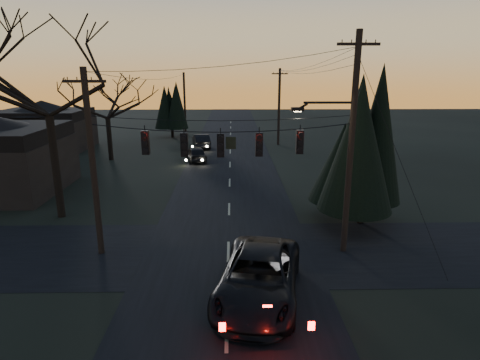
{
  "coord_description": "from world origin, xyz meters",
  "views": [
    {
      "loc": [
        0.21,
        -7.47,
        8.4
      ],
      "look_at": [
        0.54,
        9.0,
        3.82
      ],
      "focal_mm": 30.0,
      "sensor_mm": 36.0,
      "label": 1
    }
  ],
  "objects_px": {
    "utility_pole_far_r": "(278,145)",
    "sedan_oncoming_b": "(201,141)",
    "utility_pole_far_l": "(186,134)",
    "bare_tree_left": "(44,71)",
    "utility_pole_left": "(102,253)",
    "sedan_oncoming_a": "(196,154)",
    "utility_pole_right": "(343,251)",
    "suv_near": "(259,277)",
    "evergreen_right": "(367,143)"
  },
  "relations": [
    {
      "from": "utility_pole_far_r",
      "to": "sedan_oncoming_b",
      "type": "xyz_separation_m",
      "value": [
        -8.7,
        -1.8,
        0.75
      ]
    },
    {
      "from": "utility_pole_far_l",
      "to": "sedan_oncoming_b",
      "type": "xyz_separation_m",
      "value": [
        2.8,
        -9.8,
        0.75
      ]
    },
    {
      "from": "suv_near",
      "to": "bare_tree_left",
      "type": "bearing_deg",
      "value": 151.71
    },
    {
      "from": "sedan_oncoming_a",
      "to": "utility_pole_far_r",
      "type": "bearing_deg",
      "value": -148.93
    },
    {
      "from": "utility_pole_right",
      "to": "suv_near",
      "type": "height_order",
      "value": "utility_pole_right"
    },
    {
      "from": "utility_pole_far_r",
      "to": "utility_pole_far_l",
      "type": "bearing_deg",
      "value": 145.18
    },
    {
      "from": "bare_tree_left",
      "to": "evergreen_right",
      "type": "xyz_separation_m",
      "value": [
        17.3,
        -1.29,
        -3.71
      ]
    },
    {
      "from": "utility_pole_right",
      "to": "suv_near",
      "type": "xyz_separation_m",
      "value": [
        -4.31,
        -4.0,
        0.87
      ]
    },
    {
      "from": "utility_pole_right",
      "to": "utility_pole_left",
      "type": "height_order",
      "value": "utility_pole_right"
    },
    {
      "from": "utility_pole_left",
      "to": "sedan_oncoming_b",
      "type": "height_order",
      "value": "utility_pole_left"
    },
    {
      "from": "utility_pole_left",
      "to": "utility_pole_far_l",
      "type": "bearing_deg",
      "value": 90.0
    },
    {
      "from": "bare_tree_left",
      "to": "sedan_oncoming_b",
      "type": "relative_size",
      "value": 2.6
    },
    {
      "from": "utility_pole_right",
      "to": "sedan_oncoming_a",
      "type": "relative_size",
      "value": 2.44
    },
    {
      "from": "utility_pole_right",
      "to": "sedan_oncoming_a",
      "type": "bearing_deg",
      "value": 113.95
    },
    {
      "from": "utility_pole_far_l",
      "to": "utility_pole_right",
      "type": "bearing_deg",
      "value": -72.28
    },
    {
      "from": "utility_pole_right",
      "to": "bare_tree_left",
      "type": "relative_size",
      "value": 0.85
    },
    {
      "from": "utility_pole_left",
      "to": "evergreen_right",
      "type": "bearing_deg",
      "value": 15.16
    },
    {
      "from": "utility_pole_far_r",
      "to": "suv_near",
      "type": "bearing_deg",
      "value": -97.67
    },
    {
      "from": "utility_pole_far_r",
      "to": "utility_pole_far_l",
      "type": "xyz_separation_m",
      "value": [
        -11.5,
        8.0,
        0.0
      ]
    },
    {
      "from": "utility_pole_far_r",
      "to": "utility_pole_far_l",
      "type": "relative_size",
      "value": 1.06
    },
    {
      "from": "utility_pole_far_l",
      "to": "sedan_oncoming_a",
      "type": "height_order",
      "value": "utility_pole_far_l"
    },
    {
      "from": "utility_pole_far_l",
      "to": "bare_tree_left",
      "type": "distance_m",
      "value": 32.38
    },
    {
      "from": "utility_pole_far_l",
      "to": "sedan_oncoming_b",
      "type": "bearing_deg",
      "value": -74.05
    },
    {
      "from": "utility_pole_far_l",
      "to": "sedan_oncoming_b",
      "type": "distance_m",
      "value": 10.22
    },
    {
      "from": "utility_pole_right",
      "to": "sedan_oncoming_a",
      "type": "xyz_separation_m",
      "value": [
        -8.7,
        19.59,
        0.7
      ]
    },
    {
      "from": "suv_near",
      "to": "sedan_oncoming_a",
      "type": "bearing_deg",
      "value": 111.18
    },
    {
      "from": "utility_pole_far_r",
      "to": "utility_pole_far_l",
      "type": "height_order",
      "value": "utility_pole_far_r"
    },
    {
      "from": "utility_pole_left",
      "to": "suv_near",
      "type": "distance_m",
      "value": 8.27
    },
    {
      "from": "utility_pole_right",
      "to": "sedan_oncoming_b",
      "type": "xyz_separation_m",
      "value": [
        -8.7,
        26.2,
        0.75
      ]
    },
    {
      "from": "utility_pole_far_r",
      "to": "sedan_oncoming_b",
      "type": "bearing_deg",
      "value": -168.32
    },
    {
      "from": "utility_pole_far_l",
      "to": "suv_near",
      "type": "bearing_deg",
      "value": -79.8
    },
    {
      "from": "utility_pole_left",
      "to": "sedan_oncoming_b",
      "type": "relative_size",
      "value": 1.87
    },
    {
      "from": "utility_pole_left",
      "to": "sedan_oncoming_a",
      "type": "height_order",
      "value": "utility_pole_left"
    },
    {
      "from": "utility_pole_far_l",
      "to": "evergreen_right",
      "type": "distance_m",
      "value": 35.33
    },
    {
      "from": "evergreen_right",
      "to": "suv_near",
      "type": "relative_size",
      "value": 1.27
    },
    {
      "from": "utility_pole_left",
      "to": "evergreen_right",
      "type": "xyz_separation_m",
      "value": [
        13.43,
        3.64,
        4.56
      ]
    },
    {
      "from": "utility_pole_right",
      "to": "suv_near",
      "type": "relative_size",
      "value": 1.6
    },
    {
      "from": "utility_pole_left",
      "to": "sedan_oncoming_a",
      "type": "distance_m",
      "value": 19.8
    },
    {
      "from": "bare_tree_left",
      "to": "evergreen_right",
      "type": "distance_m",
      "value": 17.74
    },
    {
      "from": "bare_tree_left",
      "to": "sedan_oncoming_a",
      "type": "bearing_deg",
      "value": 65.54
    },
    {
      "from": "utility_pole_far_r",
      "to": "suv_near",
      "type": "relative_size",
      "value": 1.36
    },
    {
      "from": "evergreen_right",
      "to": "utility_pole_left",
      "type": "bearing_deg",
      "value": -164.84
    },
    {
      "from": "utility_pole_right",
      "to": "evergreen_right",
      "type": "relative_size",
      "value": 1.26
    },
    {
      "from": "bare_tree_left",
      "to": "suv_near",
      "type": "relative_size",
      "value": 1.89
    },
    {
      "from": "utility_pole_right",
      "to": "sedan_oncoming_a",
      "type": "distance_m",
      "value": 21.44
    },
    {
      "from": "utility_pole_far_r",
      "to": "bare_tree_left",
      "type": "relative_size",
      "value": 0.72
    },
    {
      "from": "utility_pole_right",
      "to": "bare_tree_left",
      "type": "height_order",
      "value": "bare_tree_left"
    },
    {
      "from": "utility_pole_left",
      "to": "bare_tree_left",
      "type": "relative_size",
      "value": 0.72
    },
    {
      "from": "bare_tree_left",
      "to": "evergreen_right",
      "type": "height_order",
      "value": "bare_tree_left"
    },
    {
      "from": "utility_pole_left",
      "to": "utility_pole_far_l",
      "type": "xyz_separation_m",
      "value": [
        0.0,
        36.0,
        0.0
      ]
    }
  ]
}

